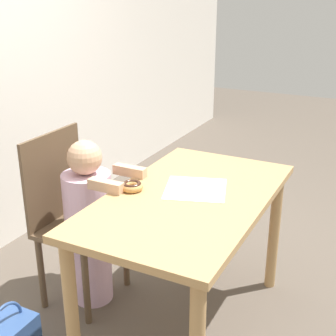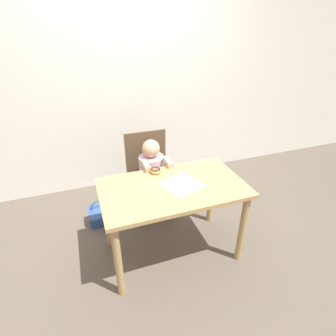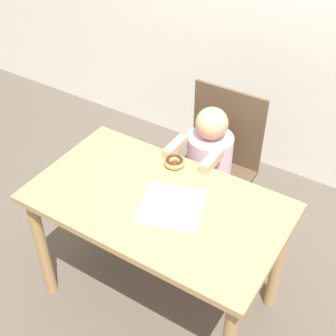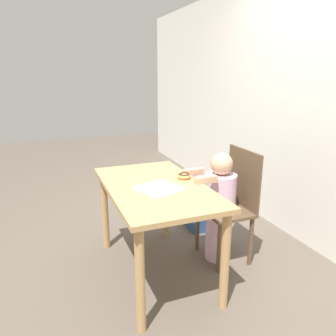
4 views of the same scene
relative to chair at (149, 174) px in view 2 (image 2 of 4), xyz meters
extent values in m
plane|color=brown|center=(0.02, -0.69, -0.49)|extent=(12.00, 12.00, 0.00)
cube|color=silver|center=(0.02, 0.79, 0.76)|extent=(8.00, 0.05, 2.50)
cube|color=tan|center=(0.02, -0.69, 0.23)|extent=(1.22, 0.70, 0.03)
cylinder|color=tan|center=(-0.53, -0.98, -0.14)|extent=(0.06, 0.06, 0.71)
cylinder|color=tan|center=(0.57, -0.98, -0.14)|extent=(0.06, 0.06, 0.71)
cylinder|color=tan|center=(-0.53, -0.40, -0.14)|extent=(0.06, 0.06, 0.71)
cylinder|color=tan|center=(0.57, -0.40, -0.14)|extent=(0.06, 0.06, 0.71)
cube|color=brown|center=(0.00, -0.07, -0.05)|extent=(0.45, 0.36, 0.03)
cube|color=brown|center=(0.00, 0.11, 0.21)|extent=(0.45, 0.02, 0.49)
cylinder|color=brown|center=(-0.19, -0.22, -0.28)|extent=(0.04, 0.04, 0.43)
cylinder|color=brown|center=(0.19, -0.22, -0.28)|extent=(0.04, 0.04, 0.43)
cylinder|color=brown|center=(-0.19, 0.08, -0.28)|extent=(0.04, 0.04, 0.43)
cylinder|color=brown|center=(0.19, 0.08, -0.28)|extent=(0.04, 0.04, 0.43)
cylinder|color=silver|center=(0.00, -0.11, -0.27)|extent=(0.22, 0.22, 0.45)
cylinder|color=silver|center=(0.00, -0.11, 0.11)|extent=(0.26, 0.26, 0.30)
sphere|color=tan|center=(0.00, -0.11, 0.35)|extent=(0.18, 0.18, 0.18)
cube|color=tan|center=(-0.11, -0.31, 0.28)|extent=(0.05, 0.18, 0.05)
cube|color=tan|center=(0.11, -0.31, 0.28)|extent=(0.05, 0.18, 0.05)
torus|color=tan|center=(-0.05, -0.42, 0.27)|extent=(0.11, 0.11, 0.04)
torus|color=#381E14|center=(-0.05, -0.42, 0.28)|extent=(0.09, 0.09, 0.02)
cube|color=white|center=(0.10, -0.69, 0.25)|extent=(0.36, 0.36, 0.00)
cube|color=#2D4C84|center=(-0.57, -0.03, -0.40)|extent=(0.26, 0.18, 0.19)
torus|color=#2D4C84|center=(-0.57, -0.03, -0.30)|extent=(0.21, 0.02, 0.21)
camera|label=1|loc=(-1.80, -1.50, 1.15)|focal=50.00mm
camera|label=2|loc=(-0.64, -2.41, 1.45)|focal=28.00mm
camera|label=3|loc=(0.92, -2.02, 1.76)|focal=50.00mm
camera|label=4|loc=(2.19, -1.43, 1.05)|focal=35.00mm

